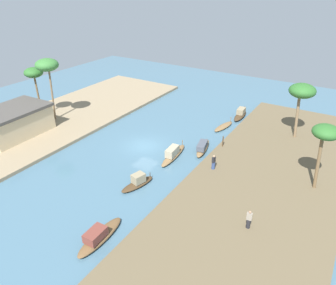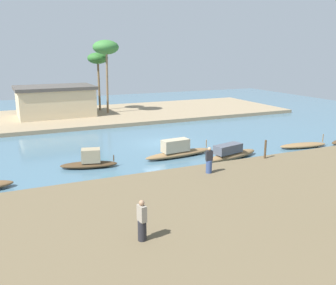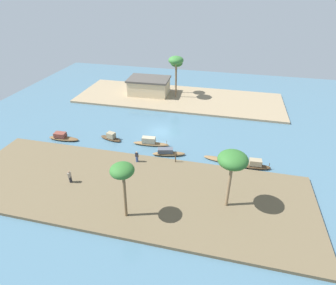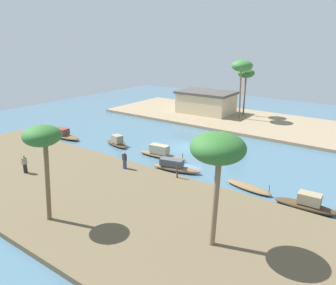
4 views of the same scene
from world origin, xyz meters
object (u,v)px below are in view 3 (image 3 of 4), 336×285
sampan_foreground (168,153)px  palm_tree_right_tall (177,64)px  sampan_with_red_awning (150,142)px  palm_tree_left_far (233,161)px  sampan_near_left_bank (63,137)px  person_by_mooring (70,177)px  mooring_post (176,158)px  person_on_near_bank (137,157)px  riverside_building (149,86)px  palm_tree_right_short (176,61)px  sampan_open_hull (254,165)px  sampan_upstream_small (111,137)px  sampan_midstream (218,159)px  palm_tree_left_near (122,172)px

sampan_foreground → palm_tree_right_tall: size_ratio=0.68×
sampan_with_red_awning → palm_tree_left_far: palm_tree_left_far is taller
sampan_with_red_awning → sampan_near_left_bank: bearing=-178.3°
palm_tree_right_tall → sampan_near_left_bank: bearing=-119.9°
person_by_mooring → mooring_post: 13.21m
person_on_near_bank → riverside_building: size_ratio=0.18×
mooring_post → person_by_mooring: bearing=-148.5°
palm_tree_right_short → mooring_post: bearing=-78.1°
sampan_foreground → sampan_with_red_awning: 3.75m
sampan_with_red_awning → palm_tree_right_tall: 21.79m
person_on_near_bank → palm_tree_right_short: bearing=-81.9°
sampan_with_red_awning → palm_tree_right_tall: bearing=86.2°
sampan_foreground → sampan_open_hull: bearing=-14.6°
sampan_upstream_small → riverside_building: size_ratio=0.45×
sampan_with_red_awning → person_on_near_bank: size_ratio=3.47×
sampan_midstream → riverside_building: size_ratio=0.48×
sampan_midstream → palm_tree_right_tall: size_ratio=0.60×
person_on_near_bank → palm_tree_left_far: palm_tree_left_far is taller
mooring_post → palm_tree_right_tall: (-5.09, 24.80, 5.42)m
sampan_with_red_awning → person_by_mooring: bearing=-126.8°
sampan_open_hull → riverside_building: riverside_building is taller
palm_tree_left_far → person_on_near_bank: bearing=156.3°
sampan_open_hull → palm_tree_left_far: size_ratio=0.68×
sampan_upstream_small → person_by_mooring: bearing=-77.9°
sampan_with_red_awning → palm_tree_left_far: (11.54, -10.15, 5.57)m
sampan_upstream_small → palm_tree_left_far: 21.31m
palm_tree_left_near → mooring_post: bearing=73.7°
riverside_building → sampan_open_hull: bearing=-48.0°
sampan_upstream_small → sampan_near_left_bank: (-7.15, -1.71, 0.00)m
palm_tree_left_near → palm_tree_right_short: size_ratio=0.76×
sampan_open_hull → palm_tree_right_short: (-14.78, 20.80, 7.24)m
sampan_near_left_bank → palm_tree_left_near: 20.27m
sampan_foreground → person_by_mooring: bearing=-151.7°
palm_tree_left_far → mooring_post: bearing=137.6°
person_on_near_bank → palm_tree_left_near: bearing=111.2°
palm_tree_left_far → riverside_building: palm_tree_left_far is taller
sampan_foreground → person_on_near_bank: (-3.48, -2.88, 0.61)m
sampan_midstream → person_by_mooring: person_by_mooring is taller
sampan_foreground → sampan_open_hull: (11.55, -0.25, 0.01)m
person_by_mooring → palm_tree_left_near: 10.09m
sampan_open_hull → palm_tree_left_far: bearing=-115.2°
palm_tree_left_near → sampan_with_red_awning: bearing=96.7°
sampan_with_red_awning → sampan_near_left_bank: sampan_with_red_awning is taller
palm_tree_left_far → riverside_building: 34.28m
person_by_mooring → palm_tree_left_far: bearing=83.5°
sampan_open_hull → sampan_near_left_bank: (-28.12, 0.71, -0.02)m
sampan_midstream → palm_tree_left_near: bearing=-115.4°
sampan_near_left_bank → sampan_with_red_awning: bearing=4.2°
sampan_upstream_small → person_by_mooring: person_by_mooring is taller
sampan_open_hull → palm_tree_left_near: 18.33m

